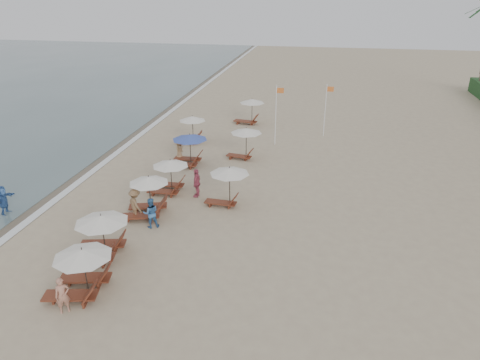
% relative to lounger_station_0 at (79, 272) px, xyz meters
% --- Properties ---
extents(ground, '(160.00, 160.00, 0.00)m').
position_rel_lounger_station_0_xyz_m(ground, '(5.31, 3.00, -1.01)').
color(ground, tan).
rests_on(ground, ground).
extents(wet_sand_band, '(3.20, 140.00, 0.01)m').
position_rel_lounger_station_0_xyz_m(wet_sand_band, '(-7.19, 13.00, -1.01)').
color(wet_sand_band, '#6B5E4C').
rests_on(wet_sand_band, ground).
extents(foam_line, '(0.50, 140.00, 0.02)m').
position_rel_lounger_station_0_xyz_m(foam_line, '(-5.89, 13.00, -1.00)').
color(foam_line, white).
rests_on(foam_line, ground).
extents(lounger_station_0, '(2.77, 2.36, 2.07)m').
position_rel_lounger_station_0_xyz_m(lounger_station_0, '(0.00, 0.00, 0.00)').
color(lounger_station_0, brown).
rests_on(lounger_station_0, ground).
extents(lounger_station_1, '(2.82, 2.41, 2.13)m').
position_rel_lounger_station_0_xyz_m(lounger_station_1, '(-0.52, 2.64, 0.04)').
color(lounger_station_1, brown).
rests_on(lounger_station_1, ground).
extents(lounger_station_2, '(2.64, 2.50, 2.30)m').
position_rel_lounger_station_0_xyz_m(lounger_station_2, '(0.06, 6.79, 0.02)').
color(lounger_station_2, brown).
rests_on(lounger_station_2, ground).
extents(lounger_station_3, '(2.45, 2.15, 2.06)m').
position_rel_lounger_station_0_xyz_m(lounger_station_3, '(0.21, 9.93, 0.03)').
color(lounger_station_3, brown).
rests_on(lounger_station_3, ground).
extents(lounger_station_4, '(2.64, 2.40, 2.22)m').
position_rel_lounger_station_0_xyz_m(lounger_station_4, '(0.05, 14.44, 0.15)').
color(lounger_station_4, brown).
rests_on(lounger_station_4, ground).
extents(lounger_station_5, '(2.39, 2.09, 2.12)m').
position_rel_lounger_station_0_xyz_m(lounger_station_5, '(-1.19, 19.31, 0.09)').
color(lounger_station_5, brown).
rests_on(lounger_station_5, ground).
extents(inland_station_0, '(2.56, 2.24, 2.22)m').
position_rel_lounger_station_0_xyz_m(inland_station_0, '(4.03, 8.87, 0.44)').
color(inland_station_0, brown).
rests_on(inland_station_0, ground).
extents(inland_station_1, '(2.58, 2.24, 2.22)m').
position_rel_lounger_station_0_xyz_m(inland_station_1, '(3.61, 16.46, 0.44)').
color(inland_station_1, brown).
rests_on(inland_station_1, ground).
extents(inland_station_2, '(2.82, 2.24, 2.22)m').
position_rel_lounger_station_0_xyz_m(inland_station_2, '(2.46, 25.29, 0.30)').
color(inland_station_2, brown).
rests_on(inland_station_2, ground).
extents(beachgoer_near, '(0.65, 0.62, 1.49)m').
position_rel_lounger_station_0_xyz_m(beachgoer_near, '(-0.06, -1.19, -0.27)').
color(beachgoer_near, tan).
rests_on(beachgoer_near, ground).
extents(beachgoer_mid_a, '(0.98, 0.90, 1.63)m').
position_rel_lounger_station_0_xyz_m(beachgoer_mid_a, '(0.79, 5.65, -0.20)').
color(beachgoer_mid_a, teal).
rests_on(beachgoer_mid_a, ground).
extents(beachgoer_mid_b, '(1.25, 1.21, 1.71)m').
position_rel_lounger_station_0_xyz_m(beachgoer_mid_b, '(-0.34, 6.36, -0.16)').
color(beachgoer_mid_b, olive).
rests_on(beachgoer_mid_b, ground).
extents(beachgoer_far_a, '(0.45, 1.03, 1.75)m').
position_rel_lounger_station_0_xyz_m(beachgoer_far_a, '(2.09, 9.64, -0.14)').
color(beachgoer_far_a, '#AE455C').
rests_on(beachgoer_far_a, ground).
extents(beachgoer_far_b, '(0.55, 0.79, 1.53)m').
position_rel_lounger_station_0_xyz_m(beachgoer_far_b, '(-0.81, 15.27, -0.25)').
color(beachgoer_far_b, '#9E7D56').
rests_on(beachgoer_far_b, ground).
extents(waterline_walker, '(0.60, 1.57, 1.66)m').
position_rel_lounger_station_0_xyz_m(waterline_walker, '(-7.55, 5.53, -0.19)').
color(waterline_walker, '#3660A2').
rests_on(waterline_walker, ground).
extents(flag_pole_near, '(0.60, 0.08, 4.67)m').
position_rel_lounger_station_0_xyz_m(flag_pole_near, '(5.50, 19.96, 1.57)').
color(flag_pole_near, silver).
rests_on(flag_pole_near, ground).
extents(flag_pole_far, '(0.60, 0.08, 4.31)m').
position_rel_lounger_station_0_xyz_m(flag_pole_far, '(9.20, 22.88, 1.38)').
color(flag_pole_far, silver).
rests_on(flag_pole_far, ground).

